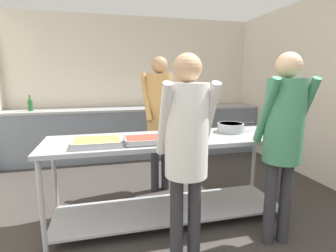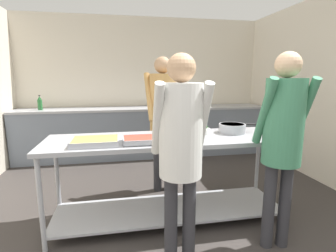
{
  "view_description": "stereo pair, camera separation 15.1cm",
  "coord_description": "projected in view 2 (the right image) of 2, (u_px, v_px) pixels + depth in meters",
  "views": [
    {
      "loc": [
        -0.65,
        -1.02,
        1.5
      ],
      "look_at": [
        0.0,
        1.58,
        1.0
      ],
      "focal_mm": 28.0,
      "sensor_mm": 36.0,
      "label": 1
    },
    {
      "loc": [
        -0.5,
        -1.05,
        1.5
      ],
      "look_at": [
        0.0,
        1.58,
        1.0
      ],
      "focal_mm": 28.0,
      "sensor_mm": 36.0,
      "label": 2
    }
  ],
  "objects": [
    {
      "name": "guest_serving_right",
      "position": [
        283.0,
        130.0,
        2.18
      ],
      "size": [
        0.44,
        0.36,
        1.71
      ],
      "color": "#2D2D33",
      "rests_on": "ground_plane"
    },
    {
      "name": "cook_behind_counter",
      "position": [
        163.0,
        109.0,
        3.36
      ],
      "size": [
        0.46,
        0.38,
        1.76
      ],
      "color": "#2D2D33",
      "rests_on": "ground_plane"
    },
    {
      "name": "water_bottle",
      "position": [
        40.0,
        103.0,
        4.57
      ],
      "size": [
        0.08,
        0.08,
        0.26
      ],
      "color": "#23602D",
      "rests_on": "back_counter"
    },
    {
      "name": "broccoli_bowl",
      "position": [
        201.0,
        130.0,
        2.82
      ],
      "size": [
        0.21,
        0.21,
        0.1
      ],
      "color": "silver",
      "rests_on": "serving_counter"
    },
    {
      "name": "plate_stack",
      "position": [
        182.0,
        137.0,
        2.5
      ],
      "size": [
        0.27,
        0.27,
        0.07
      ],
      "color": "white",
      "rests_on": "serving_counter"
    },
    {
      "name": "sauce_pan",
      "position": [
        232.0,
        128.0,
        2.86
      ],
      "size": [
        0.43,
        0.29,
        0.1
      ],
      "color": "#9EA0A8",
      "rests_on": "serving_counter"
    },
    {
      "name": "wall_rear",
      "position": [
        143.0,
        86.0,
        5.25
      ],
      "size": [
        4.81,
        0.06,
        2.65
      ],
      "color": "beige",
      "rests_on": "ground_plane"
    },
    {
      "name": "serving_counter",
      "position": [
        170.0,
        165.0,
        2.71
      ],
      "size": [
        2.45,
        0.73,
        0.9
      ],
      "color": "#9EA0A8",
      "rests_on": "ground_plane"
    },
    {
      "name": "guest_serving_left",
      "position": [
        181.0,
        140.0,
        1.95
      ],
      "size": [
        0.42,
        0.33,
        1.67
      ],
      "color": "#2D2D33",
      "rests_on": "ground_plane"
    },
    {
      "name": "back_counter",
      "position": [
        145.0,
        131.0,
        5.05
      ],
      "size": [
        4.65,
        0.65,
        0.94
      ],
      "color": "slate",
      "rests_on": "ground_plane"
    },
    {
      "name": "serving_tray_vegetables",
      "position": [
        95.0,
        142.0,
        2.37
      ],
      "size": [
        0.42,
        0.32,
        0.05
      ],
      "color": "#9EA0A8",
      "rests_on": "serving_counter"
    },
    {
      "name": "serving_tray_roast",
      "position": [
        144.0,
        140.0,
        2.43
      ],
      "size": [
        0.39,
        0.28,
        0.05
      ],
      "color": "#9EA0A8",
      "rests_on": "serving_counter"
    },
    {
      "name": "wall_right",
      "position": [
        328.0,
        90.0,
        3.64
      ],
      "size": [
        0.06,
        4.38,
        2.65
      ],
      "color": "beige",
      "rests_on": "ground_plane"
    }
  ]
}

